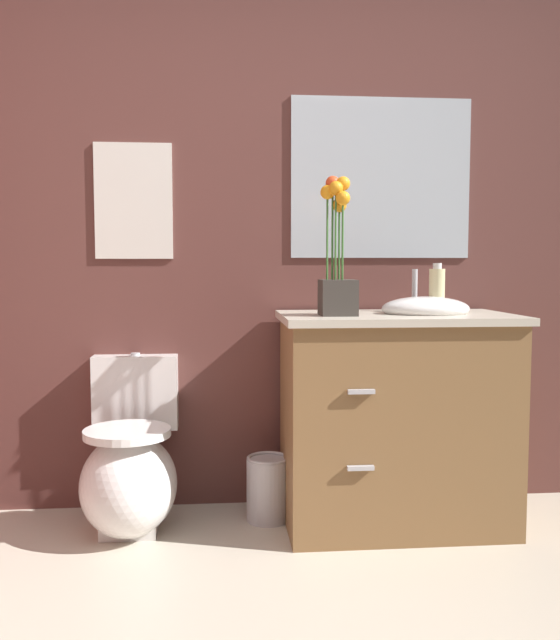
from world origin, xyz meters
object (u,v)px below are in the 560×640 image
Objects in this scene: flower_vase at (338,267)px; wall_poster at (134,201)px; wall_mirror at (381,178)px; toilet at (130,471)px; trash_bin at (268,488)px; soap_bottle at (437,290)px; vanity_cabinet at (396,417)px.

flower_vase is 1.10× the size of wall_poster.
wall_poster is 0.62× the size of wall_mirror.
toilet reaches higher than trash_bin.
soap_bottle is (0.44, 0.13, -0.09)m from flower_vase.
trash_bin is at bearing -157.45° from wall_mirror.
toilet is 2.54× the size of trash_bin.
vanity_cabinet is at bearing -159.52° from soap_bottle.
vanity_cabinet is 1.04m from wall_mirror.
vanity_cabinet is 1.43m from wall_poster.
flower_vase is at bearing -166.45° from vanity_cabinet.
flower_vase is 0.68× the size of wall_mirror.
wall_poster reaches higher than vanity_cabinet.
wall_mirror is at bearing 0.00° from wall_poster.
toilet is 1.13m from wall_poster.
flower_vase is at bearing -163.48° from soap_bottle.
soap_bottle is 0.57m from wall_mirror.
wall_mirror is (0.25, 0.36, 0.39)m from flower_vase.
soap_bottle is at bearing 20.48° from vanity_cabinet.
wall_poster is at bearing 90.00° from toilet.
toilet is 1.46m from soap_bottle.
wall_poster is at bearing 156.63° from flower_vase.
toilet is at bearing -166.06° from wall_mirror.
vanity_cabinet is 5.11× the size of soap_bottle.
vanity_cabinet is 1.93× the size of flower_vase.
trash_bin is at bearing 151.84° from flower_vase.
toilet is 1.16m from flower_vase.
toilet is 0.86× the size of wall_mirror.
wall_poster is at bearing 180.00° from wall_mirror.
trash_bin is 1.35m from wall_poster.
soap_bottle is at bearing 1.94° from toilet.
soap_bottle is 0.76× the size of trash_bin.
soap_bottle is (1.27, 0.04, 0.72)m from toilet.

